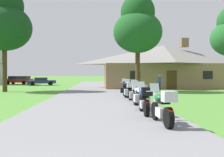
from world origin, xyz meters
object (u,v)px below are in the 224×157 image
Objects in this scene: motorcycle_silver_third_in_row at (140,96)px; tree_left_near at (4,21)px; parked_red_suv_far_left at (19,80)px; motorcycle_green_nearest_to_camera at (163,107)px; motorcycle_blue_second_in_row at (144,100)px; parked_navy_sedan_far_left at (41,81)px; motorcycle_silver_fourth_in_row at (135,94)px; bystander_blue_shirt_near_lodge at (159,82)px; tree_by_lodge_front at (138,27)px; motorcycle_blue_fifth_in_row at (129,91)px; motorcycle_black_farthest_in_row at (125,89)px.

tree_left_near reaches higher than motorcycle_silver_third_in_row.
motorcycle_silver_third_in_row is at bearing -142.84° from parked_red_suv_far_left.
motorcycle_green_nearest_to_camera is at bearing -57.27° from tree_left_near.
motorcycle_blue_second_in_row is 19.38m from tree_left_near.
motorcycle_green_nearest_to_camera is at bearing -175.24° from parked_navy_sedan_far_left.
motorcycle_green_nearest_to_camera is 0.46× the size of parked_navy_sedan_far_left.
motorcycle_silver_fourth_in_row is at bearing 84.25° from motorcycle_silver_third_in_row.
bystander_blue_shirt_near_lodge is 27.69m from parked_red_suv_far_left.
motorcycle_green_nearest_to_camera is at bearing -87.13° from motorcycle_silver_fourth_in_row.
tree_by_lodge_front is (1.80, 12.01, 5.64)m from motorcycle_silver_third_in_row.
motorcycle_black_farthest_in_row is (-0.08, 1.86, 0.00)m from motorcycle_blue_fifth_in_row.
motorcycle_black_farthest_in_row is 0.43× the size of parked_red_suv_far_left.
bystander_blue_shirt_near_lodge is 0.16× the size of tree_left_near.
motorcycle_silver_third_in_row is at bearing -160.02° from bystander_blue_shirt_near_lodge.
tree_left_near is at bearing 125.44° from bystander_blue_shirt_near_lodge.
motorcycle_black_farthest_in_row is (-0.10, 10.19, -0.01)m from motorcycle_green_nearest_to_camera.
motorcycle_blue_fifth_in_row is at bearing -86.53° from motorcycle_black_farthest_in_row.
motorcycle_blue_second_in_row is at bearing -90.08° from motorcycle_silver_fourth_in_row.
motorcycle_silver_fourth_in_row is (0.06, 1.78, 0.00)m from motorcycle_silver_third_in_row.
motorcycle_black_farthest_in_row is at bearing -167.55° from parked_navy_sedan_far_left.
motorcycle_green_nearest_to_camera is 0.22× the size of tree_by_lodge_front.
parked_red_suv_far_left is at bearing 121.68° from motorcycle_black_farthest_in_row.
bystander_blue_shirt_near_lodge is at bearing -149.79° from parked_navy_sedan_far_left.
tree_left_near is (-10.99, 17.09, 6.15)m from motorcycle_green_nearest_to_camera.
motorcycle_black_farthest_in_row is at bearing 91.97° from motorcycle_blue_fifth_in_row.
parked_red_suv_far_left reaches higher than motorcycle_black_farthest_in_row.
motorcycle_silver_third_in_row is 5.94m from motorcycle_black_farthest_in_row.
parked_red_suv_far_left is (-4.46, 19.11, -5.99)m from tree_left_near.
motorcycle_green_nearest_to_camera and motorcycle_black_farthest_in_row have the same top height.
motorcycle_black_farthest_in_row is at bearing 94.82° from motorcycle_silver_fourth_in_row.
motorcycle_green_nearest_to_camera is 1.00× the size of motorcycle_black_farthest_in_row.
bystander_blue_shirt_near_lodge is at bearing 75.35° from motorcycle_blue_second_in_row.
motorcycle_silver_third_in_row and motorcycle_blue_fifth_in_row have the same top height.
motorcycle_silver_third_in_row is at bearing 87.31° from motorcycle_green_nearest_to_camera.
motorcycle_silver_fourth_in_row is (0.21, 3.81, -0.01)m from motorcycle_blue_second_in_row.
motorcycle_green_nearest_to_camera and motorcycle_silver_third_in_row have the same top height.
motorcycle_blue_fifth_in_row is 0.43× the size of parked_red_suv_far_left.
motorcycle_blue_second_in_row is 1.00× the size of motorcycle_silver_third_in_row.
tree_left_near reaches higher than tree_by_lodge_front.
motorcycle_blue_fifth_in_row is at bearing -139.63° from parked_red_suv_far_left.
motorcycle_silver_third_in_row is 0.22× the size of tree_by_lodge_front.
tree_by_lodge_front is at bearing 77.61° from motorcycle_silver_third_in_row.
parked_navy_sedan_far_left is at bearing 111.16° from motorcycle_blue_second_in_row.
motorcycle_green_nearest_to_camera and motorcycle_silver_fourth_in_row have the same top height.
motorcycle_black_farthest_in_row is 7.43m from bystander_blue_shirt_near_lodge.
motorcycle_blue_second_in_row is at bearing -158.16° from bystander_blue_shirt_near_lodge.
parked_navy_sedan_far_left is at bearing 117.49° from motorcycle_black_farthest_in_row.
motorcycle_blue_second_in_row is at bearing -98.17° from motorcycle_silver_third_in_row.
motorcycle_blue_fifth_in_row is at bearing 87.02° from motorcycle_green_nearest_to_camera.
motorcycle_silver_fourth_in_row is 0.46× the size of parked_navy_sedan_far_left.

